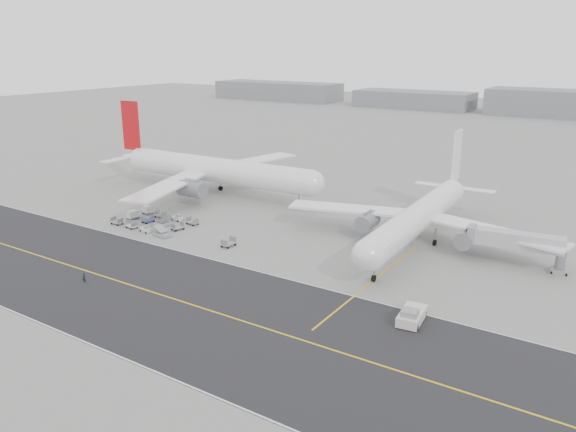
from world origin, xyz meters
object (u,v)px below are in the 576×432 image
Objects in this scene: airliner_a at (212,169)px; ground_crew_a at (84,278)px; airliner_b at (420,216)px; pushback_tug at (412,316)px; jet_bridge at (517,242)px.

airliner_a reaches higher than ground_crew_a.
airliner_b is at bearing -98.78° from airliner_a.
airliner_a reaches higher than pushback_tug.
airliner_a is 77.35m from jet_bridge.
airliner_a is 79.61m from pushback_tug.
pushback_tug is at bearing -72.71° from airliner_b.
jet_bridge reaches higher than pushback_tug.
pushback_tug is 30.76m from jet_bridge.
pushback_tug is (10.90, -31.96, -4.53)m from airliner_b.
airliner_b is 6.67× the size of pushback_tug.
airliner_a is at bearing 165.77° from jet_bridge.
jet_bridge is at bearing 28.50° from ground_crew_a.
airliner_b is 18.71m from jet_bridge.
pushback_tug reaches higher than ground_crew_a.
airliner_a is 3.84× the size of jet_bridge.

